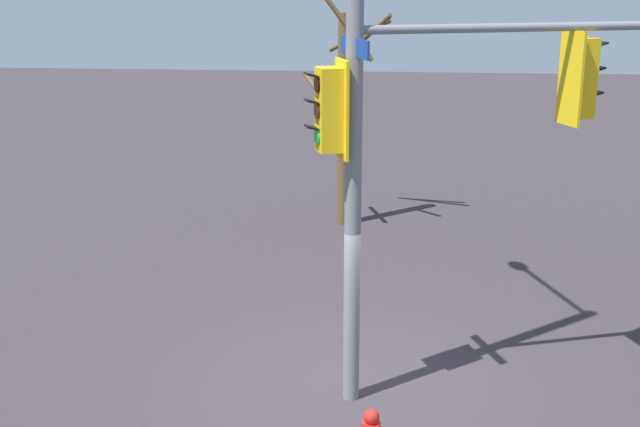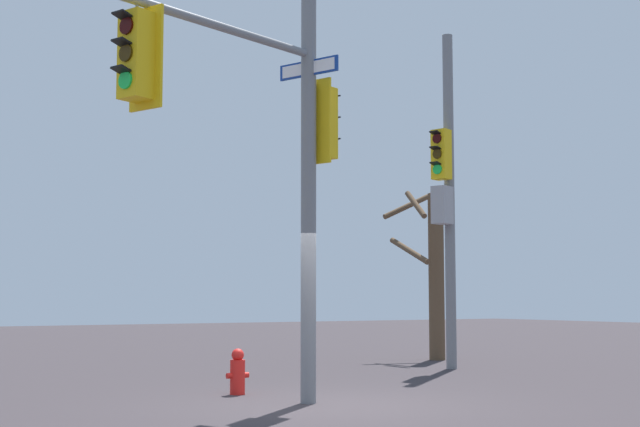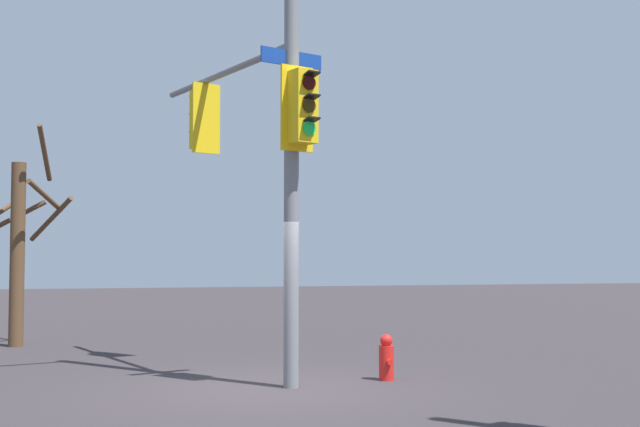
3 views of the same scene
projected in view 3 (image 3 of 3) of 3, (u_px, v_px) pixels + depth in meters
name	position (u px, v px, depth m)	size (l,w,h in m)	color
ground_plane	(264.00, 390.00, 12.22)	(80.00, 80.00, 0.00)	#342E31
main_signal_pole_assembly	(263.00, 63.00, 13.10)	(5.58, 3.40, 9.69)	slate
fire_hydrant	(386.00, 358.00, 13.16)	(0.38, 0.24, 0.73)	red
bare_tree_corner	(20.00, 244.00, 18.18)	(2.11, 2.27, 4.85)	brown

